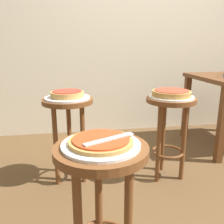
{
  "coord_description": "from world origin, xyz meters",
  "views": [
    {
      "loc": [
        -0.83,
        -1.33,
        1.05
      ],
      "look_at": [
        -0.56,
        0.29,
        0.6
      ],
      "focal_mm": 39.22,
      "sensor_mm": 36.0,
      "label": 1
    }
  ],
  "objects_px": {
    "serving_plate_leftside": "(67,98)",
    "pizza_leftside": "(67,94)",
    "serving_plate_middle": "(171,97)",
    "pizza_middle": "(171,93)",
    "stool_leftside": "(69,121)",
    "pizza_server_knife": "(109,139)",
    "serving_plate_foreground": "(101,145)",
    "stool_middle": "(170,119)",
    "stool_foreground": "(101,185)",
    "pizza_foreground": "(101,141)"
  },
  "relations": [
    {
      "from": "serving_plate_leftside",
      "to": "pizza_leftside",
      "type": "height_order",
      "value": "pizza_leftside"
    },
    {
      "from": "serving_plate_middle",
      "to": "pizza_middle",
      "type": "xyz_separation_m",
      "value": [
        0.0,
        -0.0,
        0.03
      ]
    },
    {
      "from": "stool_leftside",
      "to": "pizza_leftside",
      "type": "xyz_separation_m",
      "value": [
        0.0,
        -0.0,
        0.21
      ]
    },
    {
      "from": "pizza_leftside",
      "to": "pizza_server_knife",
      "type": "height_order",
      "value": "pizza_leftside"
    },
    {
      "from": "serving_plate_foreground",
      "to": "serving_plate_leftside",
      "type": "bearing_deg",
      "value": 98.33
    },
    {
      "from": "stool_middle",
      "to": "pizza_middle",
      "type": "height_order",
      "value": "pizza_middle"
    },
    {
      "from": "stool_middle",
      "to": "serving_plate_middle",
      "type": "distance_m",
      "value": 0.18
    },
    {
      "from": "stool_foreground",
      "to": "serving_plate_leftside",
      "type": "bearing_deg",
      "value": 98.33
    },
    {
      "from": "pizza_middle",
      "to": "stool_leftside",
      "type": "relative_size",
      "value": 0.44
    },
    {
      "from": "pizza_foreground",
      "to": "serving_plate_leftside",
      "type": "relative_size",
      "value": 0.76
    },
    {
      "from": "stool_middle",
      "to": "pizza_leftside",
      "type": "bearing_deg",
      "value": 173.27
    },
    {
      "from": "pizza_server_knife",
      "to": "pizza_leftside",
      "type": "bearing_deg",
      "value": 74.58
    },
    {
      "from": "pizza_middle",
      "to": "pizza_leftside",
      "type": "height_order",
      "value": "same"
    },
    {
      "from": "serving_plate_middle",
      "to": "pizza_server_knife",
      "type": "bearing_deg",
      "value": -125.57
    },
    {
      "from": "serving_plate_foreground",
      "to": "stool_leftside",
      "type": "bearing_deg",
      "value": 98.33
    },
    {
      "from": "stool_middle",
      "to": "serving_plate_middle",
      "type": "relative_size",
      "value": 1.96
    },
    {
      "from": "serving_plate_middle",
      "to": "stool_foreground",
      "type": "bearing_deg",
      "value": -127.53
    },
    {
      "from": "pizza_foreground",
      "to": "stool_middle",
      "type": "bearing_deg",
      "value": 52.47
    },
    {
      "from": "stool_middle",
      "to": "pizza_leftside",
      "type": "relative_size",
      "value": 2.73
    },
    {
      "from": "stool_leftside",
      "to": "pizza_leftside",
      "type": "height_order",
      "value": "pizza_leftside"
    },
    {
      "from": "stool_leftside",
      "to": "pizza_leftside",
      "type": "distance_m",
      "value": 0.21
    },
    {
      "from": "stool_middle",
      "to": "stool_leftside",
      "type": "height_order",
      "value": "same"
    },
    {
      "from": "serving_plate_leftside",
      "to": "pizza_middle",
      "type": "bearing_deg",
      "value": -6.73
    },
    {
      "from": "pizza_foreground",
      "to": "stool_middle",
      "type": "relative_size",
      "value": 0.38
    },
    {
      "from": "serving_plate_middle",
      "to": "pizza_server_knife",
      "type": "relative_size",
      "value": 1.55
    },
    {
      "from": "stool_middle",
      "to": "serving_plate_leftside",
      "type": "xyz_separation_m",
      "value": [
        -0.78,
        0.09,
        0.18
      ]
    },
    {
      "from": "serving_plate_leftside",
      "to": "serving_plate_foreground",
      "type": "bearing_deg",
      "value": -81.67
    },
    {
      "from": "pizza_foreground",
      "to": "serving_plate_middle",
      "type": "height_order",
      "value": "pizza_foreground"
    },
    {
      "from": "stool_middle",
      "to": "serving_plate_leftside",
      "type": "bearing_deg",
      "value": 173.27
    },
    {
      "from": "pizza_foreground",
      "to": "stool_middle",
      "type": "distance_m",
      "value": 1.07
    },
    {
      "from": "serving_plate_leftside",
      "to": "serving_plate_middle",
      "type": "bearing_deg",
      "value": -6.73
    },
    {
      "from": "stool_middle",
      "to": "serving_plate_leftside",
      "type": "height_order",
      "value": "serving_plate_leftside"
    },
    {
      "from": "stool_foreground",
      "to": "pizza_middle",
      "type": "bearing_deg",
      "value": 52.47
    },
    {
      "from": "stool_leftside",
      "to": "serving_plate_leftside",
      "type": "height_order",
      "value": "serving_plate_leftside"
    },
    {
      "from": "serving_plate_middle",
      "to": "stool_leftside",
      "type": "xyz_separation_m",
      "value": [
        -0.78,
        0.09,
        -0.18
      ]
    },
    {
      "from": "stool_middle",
      "to": "serving_plate_foreground",
      "type": "bearing_deg",
      "value": -127.53
    },
    {
      "from": "serving_plate_middle",
      "to": "pizza_leftside",
      "type": "bearing_deg",
      "value": 173.27
    },
    {
      "from": "stool_leftside",
      "to": "serving_plate_leftside",
      "type": "xyz_separation_m",
      "value": [
        0.0,
        0.0,
        0.18
      ]
    },
    {
      "from": "stool_middle",
      "to": "stool_foreground",
      "type": "bearing_deg",
      "value": -127.53
    },
    {
      "from": "stool_middle",
      "to": "serving_plate_middle",
      "type": "xyz_separation_m",
      "value": [
        -0.0,
        0.0,
        0.18
      ]
    },
    {
      "from": "serving_plate_leftside",
      "to": "pizza_leftside",
      "type": "bearing_deg",
      "value": -90.0
    },
    {
      "from": "serving_plate_leftside",
      "to": "pizza_server_knife",
      "type": "distance_m",
      "value": 0.96
    },
    {
      "from": "serving_plate_foreground",
      "to": "serving_plate_middle",
      "type": "distance_m",
      "value": 1.05
    },
    {
      "from": "serving_plate_middle",
      "to": "serving_plate_leftside",
      "type": "bearing_deg",
      "value": 173.27
    },
    {
      "from": "serving_plate_middle",
      "to": "stool_leftside",
      "type": "height_order",
      "value": "serving_plate_middle"
    },
    {
      "from": "serving_plate_foreground",
      "to": "serving_plate_leftside",
      "type": "xyz_separation_m",
      "value": [
        -0.14,
        0.93,
        0.0
      ]
    },
    {
      "from": "serving_plate_leftside",
      "to": "pizza_leftside",
      "type": "distance_m",
      "value": 0.03
    },
    {
      "from": "pizza_server_knife",
      "to": "stool_middle",
      "type": "bearing_deg",
      "value": 29.08
    },
    {
      "from": "stool_foreground",
      "to": "pizza_leftside",
      "type": "height_order",
      "value": "pizza_leftside"
    },
    {
      "from": "serving_plate_leftside",
      "to": "pizza_leftside",
      "type": "xyz_separation_m",
      "value": [
        0.0,
        -0.0,
        0.03
      ]
    }
  ]
}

